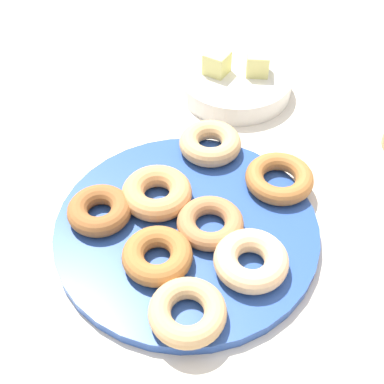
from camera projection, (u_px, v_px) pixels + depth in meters
ground_plane at (187, 233)px, 0.66m from camera, size 2.40×2.40×0.00m
donut_plate at (187, 229)px, 0.66m from camera, size 0.34×0.34×0.02m
donut_0 at (279, 178)px, 0.69m from camera, size 0.13×0.13×0.02m
donut_1 at (251, 261)px, 0.60m from camera, size 0.12×0.12×0.03m
donut_2 at (157, 193)px, 0.67m from camera, size 0.13×0.13×0.03m
donut_3 at (210, 224)px, 0.64m from camera, size 0.10×0.10×0.02m
donut_4 at (100, 210)px, 0.65m from camera, size 0.12×0.12×0.03m
donut_5 at (211, 143)px, 0.74m from camera, size 0.10×0.10×0.03m
donut_6 at (187, 312)px, 0.55m from camera, size 0.11×0.11×0.03m
donut_7 at (157, 256)px, 0.60m from camera, size 0.12×0.12×0.03m
fruit_bowl at (235, 84)px, 0.86m from camera, size 0.19×0.19×0.03m
melon_chunk_left at (217, 63)px, 0.84m from camera, size 0.05×0.05×0.04m
melon_chunk_right at (258, 63)px, 0.84m from camera, size 0.04×0.04×0.04m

